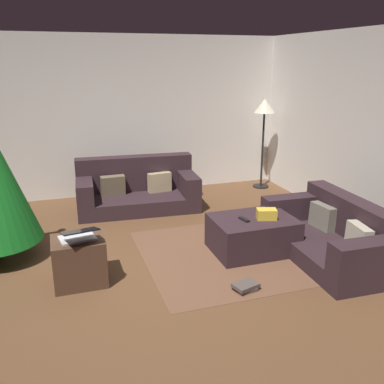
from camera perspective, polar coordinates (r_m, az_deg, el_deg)
ground_plane at (r=4.60m, az=-6.59°, el=-11.41°), size 6.40×6.40×0.00m
rear_partition at (r=7.20m, az=-12.28°, el=9.75°), size 6.40×0.12×2.60m
couch_left at (r=6.60m, az=-7.42°, el=0.35°), size 1.85×0.97×0.77m
couch_right at (r=5.23m, az=18.72°, el=-5.50°), size 0.97×1.77×0.66m
ottoman at (r=5.14m, az=8.12°, el=-5.66°), size 0.96×0.71×0.42m
gift_box at (r=5.04m, az=9.98°, el=-2.93°), size 0.26×0.20×0.12m
tv_remote at (r=4.98m, az=7.01°, el=-3.67°), size 0.08×0.17×0.02m
side_table at (r=4.53m, az=-14.90°, el=-8.93°), size 0.52×0.44×0.49m
laptop at (r=4.35m, az=-15.02°, el=-5.66°), size 0.40×0.45×0.18m
book_stack at (r=4.37m, az=7.17°, el=-12.50°), size 0.28×0.23×0.07m
corner_lamp at (r=7.53m, az=9.69°, el=10.46°), size 0.36×0.36×1.57m
area_rug at (r=5.23m, az=8.03°, el=-7.74°), size 2.60×2.00×0.01m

